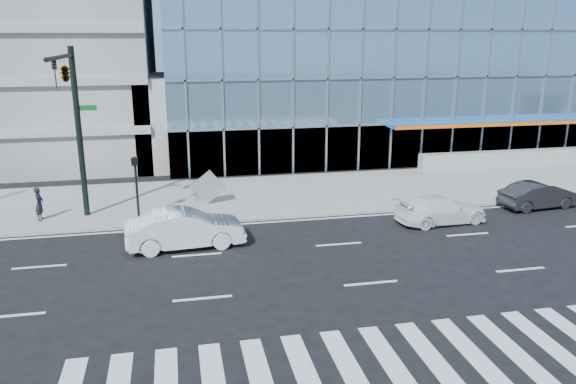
% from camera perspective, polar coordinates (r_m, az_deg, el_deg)
% --- Properties ---
extents(ground, '(160.00, 160.00, 0.00)m').
position_cam_1_polar(ground, '(24.14, 5.17, -5.31)').
color(ground, black).
rests_on(ground, ground).
extents(sidewalk, '(120.00, 8.00, 0.15)m').
position_cam_1_polar(sidewalk, '(31.47, 0.99, -0.11)').
color(sidewalk, gray).
rests_on(sidewalk, ground).
extents(theatre_building, '(42.00, 26.00, 15.00)m').
position_cam_1_polar(theatre_building, '(51.86, 12.16, 14.05)').
color(theatre_building, '#6C99B4').
rests_on(theatre_building, ground).
extents(ramp_block, '(6.00, 8.00, 6.00)m').
position_cam_1_polar(ramp_block, '(39.95, -10.70, 7.28)').
color(ramp_block, gray).
rests_on(ramp_block, ground).
extents(traffic_signal, '(1.14, 5.74, 8.00)m').
position_cam_1_polar(traffic_signal, '(26.58, -21.30, 9.32)').
color(traffic_signal, black).
rests_on(traffic_signal, sidewalk).
extents(ped_signal_post, '(0.30, 0.33, 3.00)m').
position_cam_1_polar(ped_signal_post, '(27.32, -15.19, 1.39)').
color(ped_signal_post, black).
rests_on(ped_signal_post, sidewalk).
extents(white_suv, '(4.60, 2.23, 1.29)m').
position_cam_1_polar(white_suv, '(27.53, 15.29, -1.74)').
color(white_suv, white).
rests_on(white_suv, ground).
extents(white_sedan, '(5.03, 2.11, 1.62)m').
position_cam_1_polar(white_sedan, '(23.87, -10.40, -3.69)').
color(white_sedan, white).
rests_on(white_sedan, ground).
extents(dark_sedan, '(4.23, 1.86, 1.35)m').
position_cam_1_polar(dark_sedan, '(31.57, 24.10, -0.31)').
color(dark_sedan, black).
rests_on(dark_sedan, ground).
extents(pedestrian, '(0.44, 0.62, 1.60)m').
position_cam_1_polar(pedestrian, '(28.94, -23.95, -1.09)').
color(pedestrian, black).
rests_on(pedestrian, sidewalk).
extents(tilted_panel, '(1.83, 0.14, 1.83)m').
position_cam_1_polar(tilted_panel, '(29.19, -8.09, 0.50)').
color(tilted_panel, gray).
rests_on(tilted_panel, sidewalk).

